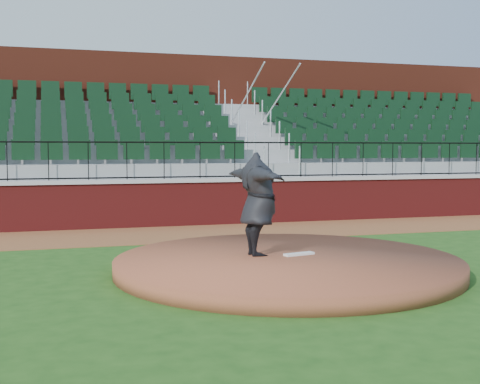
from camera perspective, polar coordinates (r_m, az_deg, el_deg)
name	(u,v)px	position (r m, az deg, el deg)	size (l,w,h in m)	color
ground	(266,274)	(10.67, 2.35, -7.52)	(90.00, 90.00, 0.00)	#204A15
warning_track	(195,233)	(15.80, -4.11, -3.74)	(34.00, 3.20, 0.01)	brown
field_wall	(182,204)	(17.29, -5.28, -1.10)	(34.00, 0.35, 1.20)	maroon
wall_cap	(182,181)	(17.24, -5.30, 1.05)	(34.00, 0.45, 0.10)	#B7B7B7
wall_railing	(182,161)	(17.22, -5.31, 2.88)	(34.00, 0.05, 1.00)	black
seating_stands	(165,143)	(19.90, -6.89, 4.46)	(34.00, 5.10, 4.60)	gray
concourse_wall	(151,131)	(22.67, -8.13, 5.53)	(34.00, 0.50, 5.50)	maroon
pitchers_mound	(287,264)	(10.91, 4.33, -6.61)	(5.96, 5.96, 0.25)	brown
pitching_rubber	(299,254)	(11.11, 5.43, -5.67)	(0.58, 0.14, 0.04)	white
pitcher	(258,204)	(10.90, 1.65, -1.12)	(2.23, 0.61, 1.82)	black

